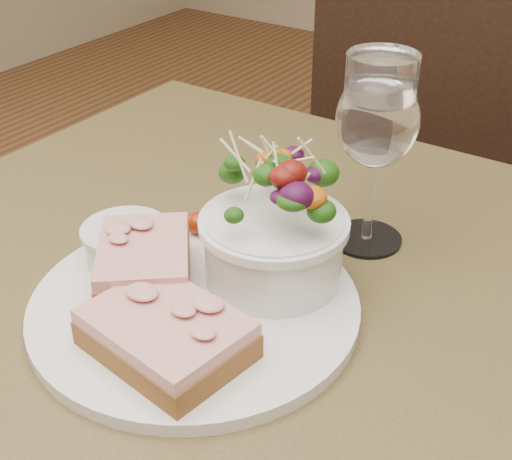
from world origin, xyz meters
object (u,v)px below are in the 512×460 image
Objects in this scene: ramekin at (126,242)px; wine_glass at (377,125)px; dinner_plate at (195,306)px; sandwich_back at (144,259)px; salad_bowl at (274,220)px; sandwich_front at (166,334)px; cafe_table at (237,386)px; chair_far at (442,288)px.

ramekin is 0.25m from wine_glass.
sandwich_back is at bearing -178.27° from dinner_plate.
wine_glass reaches higher than salad_bowl.
salad_bowl is at bearing 87.87° from sandwich_back.
sandwich_front is 0.13m from ramekin.
salad_bowl is 0.13m from wine_glass.
dinner_plate is 0.06m from sandwich_back.
wine_glass reaches higher than sandwich_back.
salad_bowl is (0.02, 0.13, 0.04)m from sandwich_front.
sandwich_back is at bearing -155.82° from cafe_table.
sandwich_front is at bearing -34.28° from ramekin.
cafe_table is at bearing 9.42° from ramekin.
cafe_table is 10.91× the size of ramekin.
wine_glass is at bearing 96.41° from chair_far.
chair_far is at bearing 91.07° from dinner_plate.
sandwich_front reaches higher than dinner_plate.
dinner_plate is 0.10m from salad_bowl.
sandwich_back is (-0.07, -0.03, 0.14)m from cafe_table.
ramekin is (-0.07, -0.76, 0.49)m from chair_far.
dinner_plate is 1.60× the size of wine_glass.
dinner_plate is at bearing 89.24° from chair_far.
cafe_table is at bearing -108.62° from wine_glass.
wine_glass reaches higher than chair_far.
salad_bowl reaches higher than cafe_table.
salad_bowl is (0.09, 0.07, 0.04)m from sandwich_back.
ramekin is (-0.11, -0.02, 0.13)m from cafe_table.
chair_far is 3.20× the size of dinner_plate.
ramekin is at bearing 171.49° from dinner_plate.
cafe_table is at bearing 57.41° from dinner_plate.
sandwich_back is 0.24m from wine_glass.
wine_glass reaches higher than cafe_table.
sandwich_front is at bearing 90.65° from chair_far.
cafe_table is 0.17m from ramekin.
cafe_table is 6.06× the size of sandwich_front.
chair_far is 0.83m from wine_glass.
sandwich_back reaches higher than sandwich_front.
wine_glass is at bearing 68.80° from dinner_plate.
cafe_table is 0.28m from wine_glass.
sandwich_front is at bearing -96.95° from salad_bowl.
sandwich_back is 1.03× the size of salad_bowl.
dinner_plate is at bearing -111.20° from wine_glass.
sandwich_front is 0.75× the size of wine_glass.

